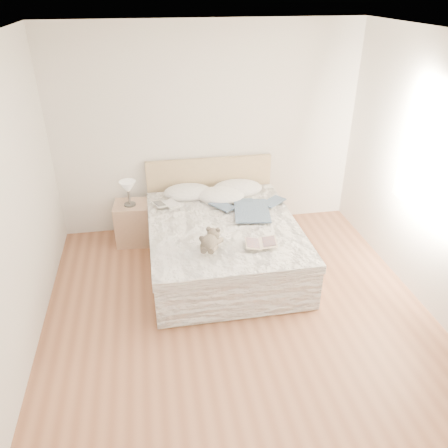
{
  "coord_description": "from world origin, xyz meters",
  "views": [
    {
      "loc": [
        -0.78,
        -3.27,
        3.07
      ],
      "look_at": [
        -0.0,
        1.05,
        0.62
      ],
      "focal_mm": 35.0,
      "sensor_mm": 36.0,
      "label": 1
    }
  ],
  "objects_px": {
    "nightstand": "(134,223)",
    "teddy_bear": "(209,247)",
    "table_lamp": "(128,188)",
    "childrens_book": "(261,243)",
    "photo_book": "(165,204)",
    "bed": "(222,241)"
  },
  "relations": [
    {
      "from": "photo_book",
      "to": "teddy_bear",
      "type": "relative_size",
      "value": 0.94
    },
    {
      "from": "nightstand",
      "to": "bed",
      "type": "bearing_deg",
      "value": -33.28
    },
    {
      "from": "childrens_book",
      "to": "teddy_bear",
      "type": "distance_m",
      "value": 0.56
    },
    {
      "from": "nightstand",
      "to": "childrens_book",
      "type": "bearing_deg",
      "value": -44.5
    },
    {
      "from": "nightstand",
      "to": "photo_book",
      "type": "height_order",
      "value": "photo_book"
    },
    {
      "from": "nightstand",
      "to": "photo_book",
      "type": "bearing_deg",
      "value": -28.01
    },
    {
      "from": "table_lamp",
      "to": "photo_book",
      "type": "relative_size",
      "value": 1.1
    },
    {
      "from": "bed",
      "to": "table_lamp",
      "type": "bearing_deg",
      "value": 148.3
    },
    {
      "from": "table_lamp",
      "to": "childrens_book",
      "type": "xyz_separation_m",
      "value": [
        1.39,
        -1.31,
        -0.17
      ]
    },
    {
      "from": "photo_book",
      "to": "childrens_book",
      "type": "distance_m",
      "value": 1.46
    },
    {
      "from": "teddy_bear",
      "to": "childrens_book",
      "type": "bearing_deg",
      "value": 19.53
    },
    {
      "from": "photo_book",
      "to": "childrens_book",
      "type": "relative_size",
      "value": 0.84
    },
    {
      "from": "childrens_book",
      "to": "teddy_bear",
      "type": "height_order",
      "value": "teddy_bear"
    },
    {
      "from": "bed",
      "to": "teddy_bear",
      "type": "xyz_separation_m",
      "value": [
        -0.25,
        -0.66,
        0.34
      ]
    },
    {
      "from": "bed",
      "to": "nightstand",
      "type": "xyz_separation_m",
      "value": [
        -1.06,
        0.7,
        -0.03
      ]
    },
    {
      "from": "nightstand",
      "to": "teddy_bear",
      "type": "bearing_deg",
      "value": -59.06
    },
    {
      "from": "table_lamp",
      "to": "childrens_book",
      "type": "height_order",
      "value": "table_lamp"
    },
    {
      "from": "childrens_book",
      "to": "photo_book",
      "type": "bearing_deg",
      "value": 139.11
    },
    {
      "from": "bed",
      "to": "photo_book",
      "type": "bearing_deg",
      "value": 143.53
    },
    {
      "from": "bed",
      "to": "teddy_bear",
      "type": "relative_size",
      "value": 6.74
    },
    {
      "from": "bed",
      "to": "photo_book",
      "type": "xyz_separation_m",
      "value": [
        -0.64,
        0.47,
        0.32
      ]
    },
    {
      "from": "nightstand",
      "to": "teddy_bear",
      "type": "distance_m",
      "value": 1.63
    }
  ]
}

